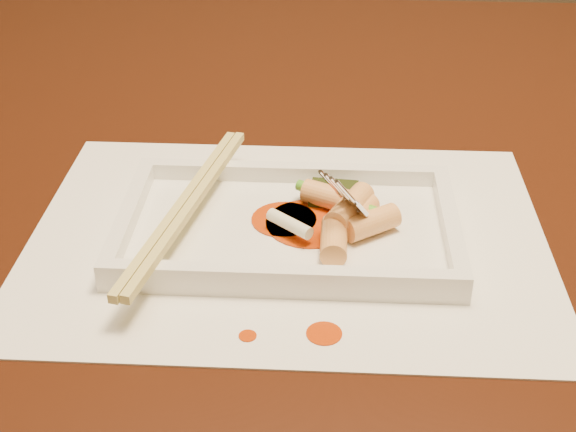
# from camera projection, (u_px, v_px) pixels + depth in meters

# --- Properties ---
(table) EXTENTS (1.40, 0.90, 0.75)m
(table) POSITION_uv_depth(u_px,v_px,m) (281.00, 232.00, 0.82)
(table) COLOR black
(table) RESTS_ON ground
(placemat) EXTENTS (0.40, 0.30, 0.00)m
(placemat) POSITION_uv_depth(u_px,v_px,m) (288.00, 236.00, 0.62)
(placemat) COLOR white
(placemat) RESTS_ON table
(sauce_splatter_a) EXTENTS (0.02, 0.02, 0.00)m
(sauce_splatter_a) POSITION_uv_depth(u_px,v_px,m) (324.00, 333.00, 0.53)
(sauce_splatter_a) COLOR #BB3605
(sauce_splatter_a) RESTS_ON placemat
(sauce_splatter_b) EXTENTS (0.01, 0.01, 0.00)m
(sauce_splatter_b) POSITION_uv_depth(u_px,v_px,m) (248.00, 336.00, 0.52)
(sauce_splatter_b) COLOR #BB3605
(sauce_splatter_b) RESTS_ON placemat
(plate_base) EXTENTS (0.26, 0.16, 0.01)m
(plate_base) POSITION_uv_depth(u_px,v_px,m) (288.00, 231.00, 0.62)
(plate_base) COLOR white
(plate_base) RESTS_ON placemat
(plate_rim_far) EXTENTS (0.26, 0.01, 0.01)m
(plate_rim_far) POSITION_uv_depth(u_px,v_px,m) (293.00, 172.00, 0.68)
(plate_rim_far) COLOR white
(plate_rim_far) RESTS_ON plate_base
(plate_rim_near) EXTENTS (0.26, 0.01, 0.01)m
(plate_rim_near) POSITION_uv_depth(u_px,v_px,m) (282.00, 277.00, 0.55)
(plate_rim_near) COLOR white
(plate_rim_near) RESTS_ON plate_base
(plate_rim_left) EXTENTS (0.01, 0.14, 0.01)m
(plate_rim_left) POSITION_uv_depth(u_px,v_px,m) (129.00, 215.00, 0.62)
(plate_rim_left) COLOR white
(plate_rim_left) RESTS_ON plate_base
(plate_rim_right) EXTENTS (0.01, 0.14, 0.01)m
(plate_rim_right) POSITION_uv_depth(u_px,v_px,m) (450.00, 224.00, 0.61)
(plate_rim_right) COLOR white
(plate_rim_right) RESTS_ON plate_base
(veg_piece) EXTENTS (0.04, 0.03, 0.01)m
(veg_piece) POSITION_uv_depth(u_px,v_px,m) (334.00, 193.00, 0.65)
(veg_piece) COLOR black
(veg_piece) RESTS_ON plate_base
(scallion_white) EXTENTS (0.04, 0.03, 0.01)m
(scallion_white) POSITION_uv_depth(u_px,v_px,m) (290.00, 224.00, 0.60)
(scallion_white) COLOR #EAEACC
(scallion_white) RESTS_ON plate_base
(scallion_green) EXTENTS (0.08, 0.05, 0.01)m
(scallion_green) POSITION_uv_depth(u_px,v_px,m) (343.00, 201.00, 0.63)
(scallion_green) COLOR #3E9017
(scallion_green) RESTS_ON plate_base
(chopstick_a) EXTENTS (0.06, 0.24, 0.01)m
(chopstick_a) POSITION_uv_depth(u_px,v_px,m) (181.00, 205.00, 0.61)
(chopstick_a) COLOR #CFBD67
(chopstick_a) RESTS_ON plate_rim_near
(chopstick_b) EXTENTS (0.06, 0.24, 0.01)m
(chopstick_b) POSITION_uv_depth(u_px,v_px,m) (192.00, 205.00, 0.61)
(chopstick_b) COLOR #CFBD67
(chopstick_b) RESTS_ON plate_rim_near
(fork) EXTENTS (0.09, 0.10, 0.14)m
(fork) POSITION_uv_depth(u_px,v_px,m) (384.00, 133.00, 0.59)
(fork) COLOR silver
(fork) RESTS_ON plate_base
(sauce_blob_0) EXTENTS (0.05, 0.05, 0.00)m
(sauce_blob_0) POSITION_uv_depth(u_px,v_px,m) (284.00, 219.00, 0.63)
(sauce_blob_0) COLOR #BB3605
(sauce_blob_0) RESTS_ON plate_base
(sauce_blob_1) EXTENTS (0.07, 0.07, 0.00)m
(sauce_blob_1) POSITION_uv_depth(u_px,v_px,m) (310.00, 223.00, 0.62)
(sauce_blob_1) COLOR #BB3605
(sauce_blob_1) RESTS_ON plate_base
(rice_cake_0) EXTENTS (0.04, 0.05, 0.02)m
(rice_cake_0) POSITION_uv_depth(u_px,v_px,m) (357.00, 216.00, 0.61)
(rice_cake_0) COLOR #FAC474
(rice_cake_0) RESTS_ON plate_base
(rice_cake_1) EXTENTS (0.04, 0.03, 0.02)m
(rice_cake_1) POSITION_uv_depth(u_px,v_px,m) (327.00, 196.00, 0.64)
(rice_cake_1) COLOR #FAC474
(rice_cake_1) RESTS_ON plate_base
(rice_cake_2) EXTENTS (0.04, 0.05, 0.02)m
(rice_cake_2) POSITION_uv_depth(u_px,v_px,m) (350.00, 208.00, 0.61)
(rice_cake_2) COLOR #FAC474
(rice_cake_2) RESTS_ON plate_base
(rice_cake_3) EXTENTS (0.05, 0.04, 0.02)m
(rice_cake_3) POSITION_uv_depth(u_px,v_px,m) (371.00, 223.00, 0.61)
(rice_cake_3) COLOR #FAC474
(rice_cake_3) RESTS_ON plate_base
(rice_cake_4) EXTENTS (0.02, 0.04, 0.02)m
(rice_cake_4) POSITION_uv_depth(u_px,v_px,m) (334.00, 239.00, 0.59)
(rice_cake_4) COLOR #FAC474
(rice_cake_4) RESTS_ON plate_base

